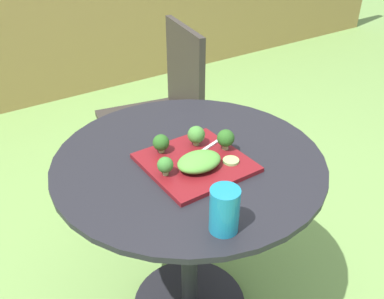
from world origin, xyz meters
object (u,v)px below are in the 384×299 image
patio_chair (164,104)px  salad_plate (195,163)px  drinking_glass (224,212)px  fork (201,152)px

patio_chair → salad_plate: 0.87m
drinking_glass → fork: (0.14, 0.29, -0.04)m
patio_chair → salad_plate: size_ratio=3.14×
salad_plate → drinking_glass: drinking_glass is taller
salad_plate → drinking_glass: (-0.10, -0.27, 0.05)m
patio_chair → salad_plate: patio_chair is taller
drinking_glass → fork: 0.33m
patio_chair → fork: size_ratio=5.90×
patio_chair → drinking_glass: (-0.45, -1.04, 0.25)m
salad_plate → fork: fork is taller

